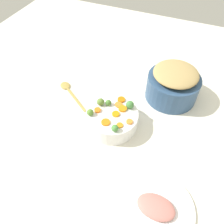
{
  "coord_description": "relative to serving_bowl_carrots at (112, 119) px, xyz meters",
  "views": [
    {
      "loc": [
        -0.25,
        0.61,
        0.88
      ],
      "look_at": [
        0.01,
        -0.01,
        0.11
      ],
      "focal_mm": 35.86,
      "sensor_mm": 36.0,
      "label": 1
    }
  ],
  "objects": [
    {
      "name": "carrot_slice_1",
      "position": [
        -0.06,
        0.05,
        0.05
      ],
      "size": [
        0.04,
        0.04,
        0.01
      ],
      "primitive_type": "cylinder",
      "rotation": [
        0.0,
        0.0,
        1.11
      ],
      "color": "orange",
      "rests_on": "serving_bowl_carrots"
    },
    {
      "name": "carrot_slice_0",
      "position": [
        -0.02,
        -0.0,
        0.05
      ],
      "size": [
        0.04,
        0.04,
        0.01
      ],
      "primitive_type": "cylinder",
      "rotation": [
        0.0,
        0.0,
        6.24
      ],
      "color": "orange",
      "rests_on": "serving_bowl_carrots"
    },
    {
      "name": "tabletop",
      "position": [
        -0.01,
        0.01,
        -0.05
      ],
      "size": [
        2.4,
        2.4,
        0.02
      ],
      "primitive_type": "cube",
      "color": "silver",
      "rests_on": "ground"
    },
    {
      "name": "brussels_sprout_2",
      "position": [
        -0.05,
        0.08,
        0.06
      ],
      "size": [
        0.03,
        0.03,
        0.03
      ],
      "primitive_type": "sphere",
      "color": "#4B893E",
      "rests_on": "serving_bowl_carrots"
    },
    {
      "name": "wooden_spoon",
      "position": [
        0.32,
        -0.13,
        -0.04
      ],
      "size": [
        0.24,
        0.17,
        0.01
      ],
      "color": "#AA9045",
      "rests_on": "tabletop"
    },
    {
      "name": "carrot_slice_5",
      "position": [
        -0.01,
        -0.1,
        0.05
      ],
      "size": [
        0.05,
        0.05,
        0.01
      ],
      "primitive_type": "cylinder",
      "rotation": [
        0.0,
        0.0,
        5.29
      ],
      "color": "orange",
      "rests_on": "serving_bowl_carrots"
    },
    {
      "name": "carrot_slice_7",
      "position": [
        -0.04,
        -0.04,
        0.05
      ],
      "size": [
        0.05,
        0.05,
        0.01
      ],
      "primitive_type": "cylinder",
      "rotation": [
        0.0,
        0.0,
        5.93
      ],
      "color": "orange",
      "rests_on": "serving_bowl_carrots"
    },
    {
      "name": "brussels_sprout_0",
      "position": [
        0.04,
        -0.04,
        0.06
      ],
      "size": [
        0.03,
        0.03,
        0.03
      ],
      "primitive_type": "sphere",
      "color": "#477731",
      "rests_on": "serving_bowl_carrots"
    },
    {
      "name": "carrot_slice_3",
      "position": [
        0.07,
        0.01,
        0.05
      ],
      "size": [
        0.04,
        0.04,
        0.01
      ],
      "primitive_type": "cylinder",
      "rotation": [
        0.0,
        0.0,
        0.28
      ],
      "color": "orange",
      "rests_on": "serving_bowl_carrots"
    },
    {
      "name": "brussels_sprout_1",
      "position": [
        -0.06,
        -0.07,
        0.06
      ],
      "size": [
        0.04,
        0.04,
        0.04
      ],
      "primitive_type": "sphere",
      "color": "#437E3C",
      "rests_on": "serving_bowl_carrots"
    },
    {
      "name": "serving_bowl_carrots",
      "position": [
        0.0,
        0.0,
        0.0
      ],
      "size": [
        0.24,
        0.24,
        0.08
      ],
      "primitive_type": "cylinder",
      "color": "white",
      "rests_on": "tabletop"
    },
    {
      "name": "metal_pot",
      "position": [
        -0.22,
        -0.3,
        0.02
      ],
      "size": [
        0.27,
        0.27,
        0.13
      ],
      "primitive_type": "cylinder",
      "color": "#2E4B70",
      "rests_on": "tabletop"
    },
    {
      "name": "carrot_slice_6",
      "position": [
        -0.01,
        -0.06,
        0.05
      ],
      "size": [
        0.04,
        0.04,
        0.01
      ],
      "primitive_type": "cylinder",
      "rotation": [
        0.0,
        0.0,
        1.59
      ],
      "color": "orange",
      "rests_on": "serving_bowl_carrots"
    },
    {
      "name": "brussels_sprout_3",
      "position": [
        0.09,
        0.04,
        0.06
      ],
      "size": [
        0.03,
        0.03,
        0.03
      ],
      "primitive_type": "sphere",
      "color": "#55812F",
      "rests_on": "serving_bowl_carrots"
    },
    {
      "name": "ham_plate",
      "position": [
        -0.31,
        0.3,
        -0.04
      ],
      "size": [
        0.28,
        0.28,
        0.01
      ],
      "primitive_type": "cylinder",
      "color": "white",
      "rests_on": "tabletop"
    },
    {
      "name": "carrot_slice_4",
      "position": [
        0.0,
        0.06,
        0.05
      ],
      "size": [
        0.05,
        0.05,
        0.01
      ],
      "primitive_type": "cylinder",
      "rotation": [
        0.0,
        0.0,
        1.98
      ],
      "color": "orange",
      "rests_on": "serving_bowl_carrots"
    },
    {
      "name": "ham_slice_main",
      "position": [
        -0.3,
        0.3,
        -0.02
      ],
      "size": [
        0.14,
        0.1,
        0.03
      ],
      "primitive_type": "ellipsoid",
      "rotation": [
        0.0,
        0.0,
        6.27
      ],
      "color": "tan",
      "rests_on": "ham_plate"
    },
    {
      "name": "brussels_sprout_4",
      "position": [
        0.07,
        -0.03,
        0.06
      ],
      "size": [
        0.04,
        0.04,
        0.04
      ],
      "primitive_type": "sphere",
      "color": "#5B7C32",
      "rests_on": "serving_bowl_carrots"
    },
    {
      "name": "stuffing_mound",
      "position": [
        -0.22,
        -0.3,
        0.12
      ],
      "size": [
        0.23,
        0.23,
        0.05
      ],
      "primitive_type": "ellipsoid",
      "color": "tan",
      "rests_on": "metal_pot"
    },
    {
      "name": "carrot_slice_2",
      "position": [
        -0.09,
        0.02,
        0.05
      ],
      "size": [
        0.04,
        0.04,
        0.01
      ],
      "primitive_type": "cylinder",
      "rotation": [
        0.0,
        0.0,
        3.73
      ],
      "color": "orange",
      "rests_on": "serving_bowl_carrots"
    }
  ]
}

